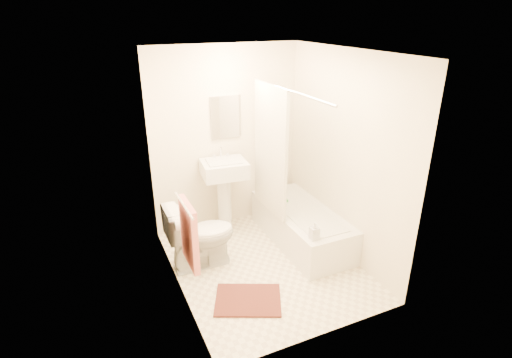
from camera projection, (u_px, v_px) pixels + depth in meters
name	position (u px, v px, depth m)	size (l,w,h in m)	color
floor	(265.00, 265.00, 4.68)	(2.40, 2.40, 0.00)	beige
ceiling	(267.00, 51.00, 3.75)	(2.40, 2.40, 0.00)	white
wall_back	(226.00, 139.00, 5.22)	(2.00, 0.02, 2.40)	beige
wall_left	(172.00, 186.00, 3.83)	(0.02, 2.40, 2.40)	beige
wall_right	(344.00, 157.00, 4.59)	(0.02, 2.40, 2.40)	beige
mirror	(226.00, 117.00, 5.09)	(0.40, 0.03, 0.55)	white
curtain_rod	(289.00, 90.00, 4.10)	(0.03, 0.03, 1.70)	silver
shower_curtain	(270.00, 150.00, 4.74)	(0.04, 0.80, 1.55)	silver
towel_bar	(184.00, 205.00, 3.68)	(0.02, 0.02, 0.60)	silver
towel	(189.00, 234.00, 3.81)	(0.06, 0.45, 0.66)	#CC7266
toilet_paper	(180.00, 224.00, 4.15)	(0.12, 0.12, 0.11)	white
toilet	(201.00, 235.00, 4.55)	(0.44, 0.79, 0.78)	white
sink	(225.00, 194.00, 5.21)	(0.56, 0.45, 1.09)	silver
bathtub	(301.00, 225.00, 5.10)	(0.69, 1.57, 0.44)	silver
bath_mat	(248.00, 300.00, 4.10)	(0.67, 0.50, 0.02)	#4A1F18
soap_bottle	(314.00, 231.00, 4.34)	(0.09, 0.09, 0.20)	white
scrub_brush	(283.00, 199.00, 5.27)	(0.06, 0.19, 0.04)	green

